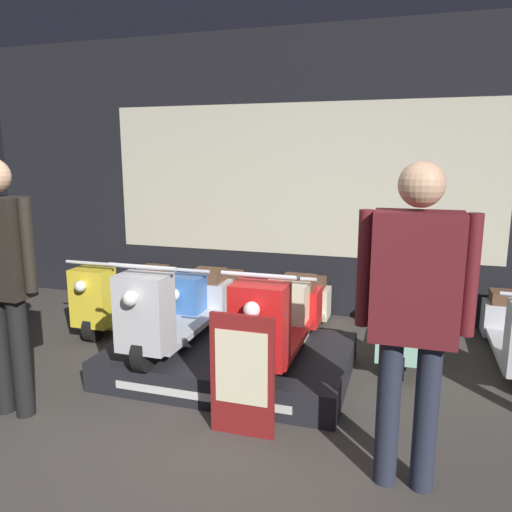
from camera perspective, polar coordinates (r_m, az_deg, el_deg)
The scene contains 12 objects.
ground_plane at distance 3.30m, azimuth -8.94°, elevation -22.49°, with size 30.00×30.00×0.00m, color #423D38.
shop_wall_back at distance 5.76m, azimuth 4.72°, elevation 9.11°, with size 8.13×0.09×3.20m.
display_platform at distance 4.34m, azimuth -2.94°, elevation -11.79°, with size 1.98×1.32×0.24m.
scooter_display_left at distance 4.32m, azimuth -8.78°, elevation -5.91°, with size 0.55×1.63×0.81m.
scooter_display_right at distance 4.02m, azimuth 2.81°, elevation -7.11°, with size 0.55×1.63×0.81m.
scooter_backrow_0 at distance 5.71m, azimuth -14.74°, elevation -4.38°, with size 0.55×1.63×0.81m.
scooter_backrow_1 at distance 5.27m, azimuth -5.60°, elevation -5.38°, with size 0.55×1.63×0.81m.
scooter_backrow_2 at distance 4.99m, azimuth 4.91°, elevation -6.36°, with size 0.55×1.63×0.81m.
scooter_backrow_3 at distance 4.89m, azimuth 16.30°, elevation -7.17°, with size 0.55×1.63×0.81m.
person_left_browsing at distance 3.82m, azimuth -27.07°, elevation -1.36°, with size 0.55×0.24×1.82m.
person_right_browsing at distance 2.76m, azimuth 17.62°, elevation -4.90°, with size 0.61×0.25×1.81m.
price_sign_board at distance 3.35m, azimuth -1.60°, elevation -13.46°, with size 0.43×0.04×0.84m.
Camera 1 is at (1.25, -2.44, 1.84)m, focal length 35.00 mm.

